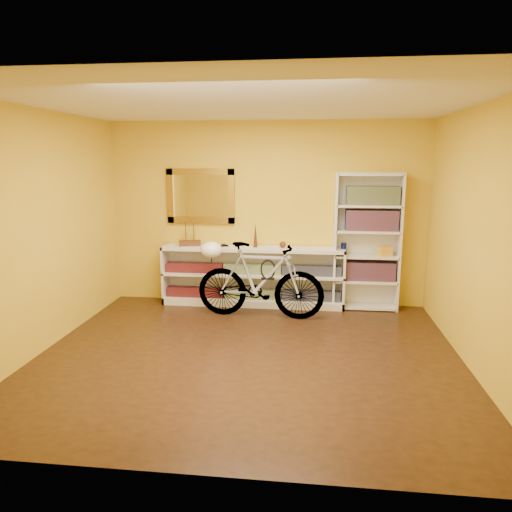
# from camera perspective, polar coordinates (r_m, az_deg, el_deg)

# --- Properties ---
(floor) EXTENTS (4.50, 4.00, 0.01)m
(floor) POSITION_cam_1_polar(r_m,az_deg,el_deg) (5.22, -0.92, -11.88)
(floor) COLOR black
(floor) RESTS_ON ground
(ceiling) EXTENTS (4.50, 4.00, 0.01)m
(ceiling) POSITION_cam_1_polar(r_m,az_deg,el_deg) (4.82, -1.02, 17.93)
(ceiling) COLOR silver
(ceiling) RESTS_ON ground
(back_wall) EXTENTS (4.50, 0.01, 2.60)m
(back_wall) POSITION_cam_1_polar(r_m,az_deg,el_deg) (6.82, 1.28, 5.05)
(back_wall) COLOR gold
(back_wall) RESTS_ON ground
(left_wall) EXTENTS (0.01, 4.00, 2.60)m
(left_wall) POSITION_cam_1_polar(r_m,az_deg,el_deg) (5.61, -24.46, 2.63)
(left_wall) COLOR gold
(left_wall) RESTS_ON ground
(right_wall) EXTENTS (0.01, 4.00, 2.60)m
(right_wall) POSITION_cam_1_polar(r_m,az_deg,el_deg) (5.07, 25.19, 1.72)
(right_wall) COLOR gold
(right_wall) RESTS_ON ground
(gilt_mirror) EXTENTS (0.98, 0.06, 0.78)m
(gilt_mirror) POSITION_cam_1_polar(r_m,az_deg,el_deg) (6.92, -6.66, 7.14)
(gilt_mirror) COLOR olive
(gilt_mirror) RESTS_ON back_wall
(wall_socket) EXTENTS (0.09, 0.02, 0.09)m
(wall_socket) POSITION_cam_1_polar(r_m,az_deg,el_deg) (6.98, 8.62, -3.72)
(wall_socket) COLOR silver
(wall_socket) RESTS_ON back_wall
(console_unit) EXTENTS (2.60, 0.35, 0.85)m
(console_unit) POSITION_cam_1_polar(r_m,az_deg,el_deg) (6.81, -0.41, -2.44)
(console_unit) COLOR silver
(console_unit) RESTS_ON floor
(cd_row_lower) EXTENTS (2.50, 0.13, 0.14)m
(cd_row_lower) POSITION_cam_1_polar(r_m,az_deg,el_deg) (6.86, -0.43, -4.55)
(cd_row_lower) COLOR black
(cd_row_lower) RESTS_ON console_unit
(cd_row_upper) EXTENTS (2.50, 0.13, 0.14)m
(cd_row_upper) POSITION_cam_1_polar(r_m,az_deg,el_deg) (6.77, -0.44, -1.58)
(cd_row_upper) COLOR navy
(cd_row_upper) RESTS_ON console_unit
(model_ship) EXTENTS (0.32, 0.18, 0.36)m
(model_ship) POSITION_cam_1_polar(r_m,az_deg,el_deg) (6.86, -7.95, 2.71)
(model_ship) COLOR #432412
(model_ship) RESTS_ON console_unit
(toy_car) EXTENTS (0.00, 0.00, 0.00)m
(toy_car) POSITION_cam_1_polar(r_m,az_deg,el_deg) (6.78, -3.80, 1.15)
(toy_car) COLOR black
(toy_car) RESTS_ON console_unit
(bronze_ornament) EXTENTS (0.06, 0.06, 0.35)m
(bronze_ornament) POSITION_cam_1_polar(r_m,az_deg,el_deg) (6.69, -0.07, 2.55)
(bronze_ornament) COLOR #512D1B
(bronze_ornament) RESTS_ON console_unit
(decorative_orb) EXTENTS (0.09, 0.09, 0.09)m
(decorative_orb) POSITION_cam_1_polar(r_m,az_deg,el_deg) (6.68, 3.21, 1.38)
(decorative_orb) COLOR #512D1B
(decorative_orb) RESTS_ON console_unit
(bookcase) EXTENTS (0.90, 0.30, 1.90)m
(bookcase) POSITION_cam_1_polar(r_m,az_deg,el_deg) (6.72, 13.14, 1.64)
(bookcase) COLOR silver
(bookcase) RESTS_ON floor
(book_row_a) EXTENTS (0.70, 0.22, 0.26)m
(book_row_a) POSITION_cam_1_polar(r_m,az_deg,el_deg) (6.81, 13.40, -1.73)
(book_row_a) COLOR maroon
(book_row_a) RESTS_ON bookcase
(book_row_b) EXTENTS (0.70, 0.22, 0.28)m
(book_row_b) POSITION_cam_1_polar(r_m,az_deg,el_deg) (6.69, 13.68, 4.21)
(book_row_b) COLOR maroon
(book_row_b) RESTS_ON bookcase
(book_row_c) EXTENTS (0.70, 0.22, 0.25)m
(book_row_c) POSITION_cam_1_polar(r_m,az_deg,el_deg) (6.65, 13.82, 7.07)
(book_row_c) COLOR navy
(book_row_c) RESTS_ON bookcase
(travel_mug) EXTENTS (0.08, 0.08, 0.17)m
(travel_mug) POSITION_cam_1_polar(r_m,az_deg,el_deg) (6.69, 10.46, 0.85)
(travel_mug) COLOR navy
(travel_mug) RESTS_ON bookcase
(red_tin) EXTENTS (0.15, 0.15, 0.20)m
(red_tin) POSITION_cam_1_polar(r_m,az_deg,el_deg) (6.66, 11.63, 6.94)
(red_tin) COLOR maroon
(red_tin) RESTS_ON bookcase
(yellow_bag) EXTENTS (0.20, 0.16, 0.13)m
(yellow_bag) POSITION_cam_1_polar(r_m,az_deg,el_deg) (6.74, 15.24, 0.54)
(yellow_bag) COLOR gold
(yellow_bag) RESTS_ON bookcase
(bicycle) EXTENTS (0.56, 1.75, 1.01)m
(bicycle) POSITION_cam_1_polar(r_m,az_deg,el_deg) (6.25, 0.50, -2.94)
(bicycle) COLOR silver
(bicycle) RESTS_ON floor
(helmet) EXTENTS (0.29, 0.27, 0.22)m
(helmet) POSITION_cam_1_polar(r_m,az_deg,el_deg) (6.32, -5.38, 0.72)
(helmet) COLOR white
(helmet) RESTS_ON bicycle
(u_lock) EXTENTS (0.20, 0.02, 0.20)m
(u_lock) POSITION_cam_1_polar(r_m,az_deg,el_deg) (6.20, 1.43, -1.63)
(u_lock) COLOR black
(u_lock) RESTS_ON bicycle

